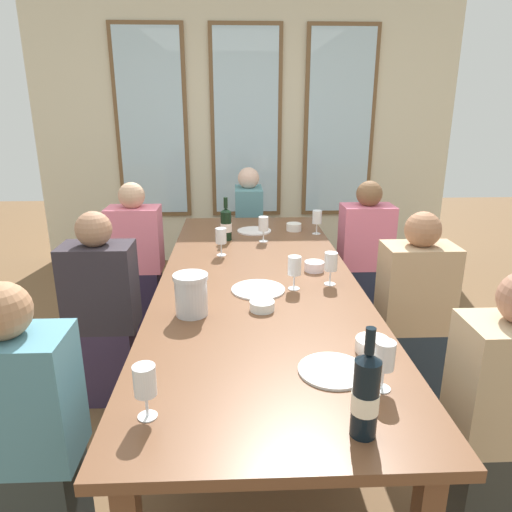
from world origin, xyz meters
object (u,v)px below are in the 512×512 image
Objects in this scene: tasting_bowl_1 at (314,266)px; seated_person_3 at (503,421)px; wine_bottle_0 at (366,395)px; seated_person_2 at (25,439)px; seated_person_0 at (103,314)px; tasting_bowl_0 at (294,227)px; wine_glass_5 at (263,224)px; wine_bottle_1 at (226,224)px; wine_glass_3 at (221,237)px; wine_glass_4 at (317,218)px; white_plate_2 at (258,290)px; tasting_bowl_3 at (263,306)px; seated_person_4 at (137,260)px; seated_person_5 at (365,257)px; dining_table at (258,288)px; tasting_bowl_2 at (372,345)px; wine_glass_6 at (384,358)px; metal_pitcher at (191,294)px; seated_person_6 at (249,232)px; white_plate_1 at (333,370)px; wine_glass_0 at (331,262)px; white_plate_0 at (254,231)px; wine_glass_2 at (145,383)px; seated_person_1 at (413,315)px.

tasting_bowl_1 is 0.10× the size of seated_person_3.
seated_person_2 is at bearing 165.40° from wine_bottle_0.
seated_person_0 is (-1.10, 1.31, -0.34)m from wine_bottle_0.
tasting_bowl_0 is 0.64× the size of wine_glass_5.
wine_bottle_0 is at bearing -78.25° from wine_bottle_1.
wine_glass_3 and wine_glass_4 have the same top height.
white_plate_2 is 2.45× the size of tasting_bowl_1.
tasting_bowl_1 is 1.21m from seated_person_0.
tasting_bowl_3 is 0.10× the size of seated_person_4.
dining_table is at bearing -131.30° from seated_person_5.
wine_bottle_1 is 2.31× the size of tasting_bowl_2.
wine_glass_6 is 0.16× the size of seated_person_4.
wine_bottle_1 reaches higher than tasting_bowl_3.
metal_pitcher is 1.32m from seated_person_3.
seated_person_5 is (0.62, 2.25, -0.34)m from wine_bottle_0.
seated_person_0 is at bearing 152.70° from tasting_bowl_3.
tasting_bowl_1 is 1.72m from seated_person_6.
wine_glass_3 is 0.16× the size of seated_person_5.
wine_bottle_1 is 1.90m from seated_person_2.
white_plate_1 is at bearing -73.60° from white_plate_2.
seated_person_4 is at bearing 131.48° from seated_person_3.
wine_bottle_1 is 1.72× the size of wine_glass_0.
dining_table is at bearing -90.00° from seated_person_6.
wine_glass_5 is (0.05, -0.27, 0.12)m from white_plate_0.
tasting_bowl_1 is 1.63m from seated_person_2.
tasting_bowl_2 is 2.20m from seated_person_4.
wine_glass_6 is (0.68, -0.61, 0.02)m from metal_pitcher.
wine_glass_3 is at bearing -132.09° from tasting_bowl_0.
seated_person_0 and seated_person_3 have the same top height.
wine_glass_3 is at bearing -98.72° from seated_person_6.
white_plate_1 is 0.22× the size of seated_person_0.
white_plate_0 is 2.19m from wine_glass_2.
wine_glass_2 is 1.59m from wine_glass_3.
tasting_bowl_3 reaches higher than white_plate_1.
seated_person_1 is at bearing 90.00° from seated_person_3.
wine_bottle_1 is 0.35m from wine_glass_3.
seated_person_0 is (-1.18, -0.96, -0.24)m from tasting_bowl_0.
wine_glass_3 is at bearing -112.01° from white_plate_0.
seated_person_6 is at bearing 89.80° from white_plate_2.
wine_glass_3 is 0.83m from wine_glass_4.
seated_person_4 is at bearing 110.83° from metal_pitcher.
wine_bottle_0 is 1.93× the size of wine_glass_5.
wine_glass_0 reaches higher than white_plate_0.
dining_table is 2.57× the size of seated_person_0.
seated_person_3 is at bearing -1.73° from white_plate_1.
wine_glass_6 is at bearing -38.31° from white_plate_1.
seated_person_0 reaches higher than wine_bottle_0.
wine_bottle_0 is (0.25, -1.10, 0.13)m from white_plate_2.
seated_person_5 reaches higher than wine_glass_0.
tasting_bowl_1 is at bearing 91.83° from wine_glass_6.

